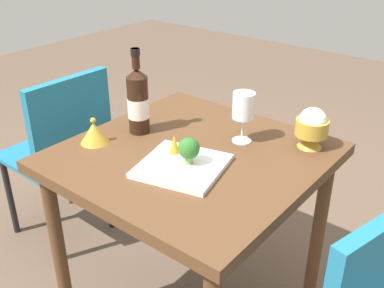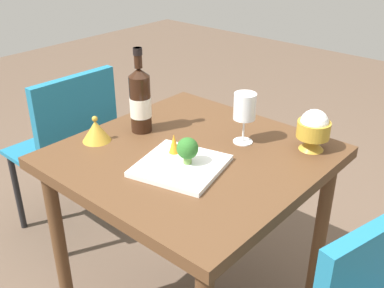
# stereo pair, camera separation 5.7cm
# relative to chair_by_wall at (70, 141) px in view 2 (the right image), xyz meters

# --- Properties ---
(dining_table) EXTENTS (0.80, 0.80, 0.74)m
(dining_table) POSITION_rel_chair_by_wall_xyz_m (0.75, -0.02, 0.11)
(dining_table) COLOR brown
(dining_table) RESTS_ON ground_plane
(chair_by_wall) EXTENTS (0.41, 0.41, 0.85)m
(chair_by_wall) POSITION_rel_chair_by_wall_xyz_m (0.00, 0.00, 0.00)
(chair_by_wall) COLOR teal
(chair_by_wall) RESTS_ON ground_plane
(wine_bottle) EXTENTS (0.08, 0.08, 0.31)m
(wine_bottle) POSITION_rel_chair_by_wall_xyz_m (0.50, -0.01, 0.33)
(wine_bottle) COLOR black
(wine_bottle) RESTS_ON dining_table
(wine_glass) EXTENTS (0.08, 0.08, 0.18)m
(wine_glass) POSITION_rel_chair_by_wall_xyz_m (0.84, 0.15, 0.34)
(wine_glass) COLOR white
(wine_glass) RESTS_ON dining_table
(rice_bowl) EXTENTS (0.11, 0.11, 0.14)m
(rice_bowl) POSITION_rel_chair_by_wall_xyz_m (1.04, 0.26, 0.29)
(rice_bowl) COLOR gold
(rice_bowl) RESTS_ON dining_table
(rice_bowl_lid) EXTENTS (0.10, 0.10, 0.09)m
(rice_bowl_lid) POSITION_rel_chair_by_wall_xyz_m (0.45, -0.17, 0.25)
(rice_bowl_lid) COLOR gold
(rice_bowl_lid) RESTS_ON dining_table
(serving_plate) EXTENTS (0.30, 0.30, 0.02)m
(serving_plate) POSITION_rel_chair_by_wall_xyz_m (0.79, -0.12, 0.22)
(serving_plate) COLOR white
(serving_plate) RESTS_ON dining_table
(broccoli_floret) EXTENTS (0.07, 0.07, 0.09)m
(broccoli_floret) POSITION_rel_chair_by_wall_xyz_m (0.81, -0.11, 0.28)
(broccoli_floret) COLOR #729E4C
(broccoli_floret) RESTS_ON serving_plate
(carrot_garnish_left) EXTENTS (0.03, 0.03, 0.06)m
(carrot_garnish_left) POSITION_rel_chair_by_wall_xyz_m (0.73, -0.08, 0.26)
(carrot_garnish_left) COLOR orange
(carrot_garnish_left) RESTS_ON serving_plate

